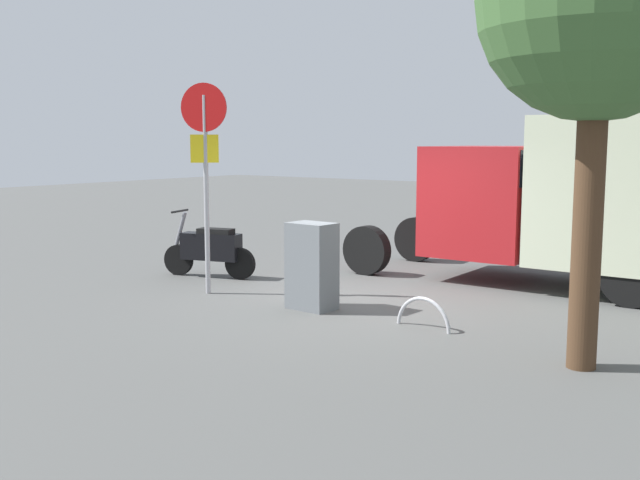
% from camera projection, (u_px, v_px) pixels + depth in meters
% --- Properties ---
extents(ground_plane, '(60.00, 60.00, 0.00)m').
position_uv_depth(ground_plane, '(352.00, 300.00, 11.51)').
color(ground_plane, '#4E4F4D').
extents(box_truck_near, '(7.56, 2.25, 2.84)m').
position_uv_depth(box_truck_near, '(613.00, 195.00, 11.95)').
color(box_truck_near, black).
rests_on(box_truck_near, ground).
extents(motorcycle, '(1.77, 0.75, 1.20)m').
position_uv_depth(motorcycle, '(210.00, 249.00, 13.39)').
color(motorcycle, black).
rests_on(motorcycle, ground).
extents(stop_sign, '(0.71, 0.33, 3.34)m').
position_uv_depth(stop_sign, '(205.00, 155.00, 11.73)').
color(stop_sign, '#9E9EA3').
rests_on(stop_sign, ground).
extents(street_tree, '(2.50, 2.50, 5.13)m').
position_uv_depth(street_tree, '(598.00, 3.00, 7.60)').
color(street_tree, '#47301E').
rests_on(street_tree, ground).
extents(utility_cabinet, '(0.70, 0.50, 1.27)m').
position_uv_depth(utility_cabinet, '(312.00, 266.00, 10.86)').
color(utility_cabinet, slate).
rests_on(utility_cabinet, ground).
extents(bike_rack_hoop, '(0.85, 0.15, 0.85)m').
position_uv_depth(bike_rack_hoop, '(423.00, 328.00, 9.80)').
color(bike_rack_hoop, '#B7B7BC').
rests_on(bike_rack_hoop, ground).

